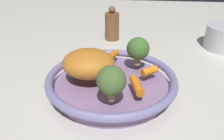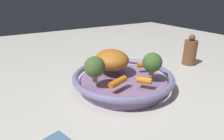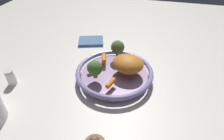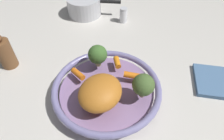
{
  "view_description": "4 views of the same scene",
  "coord_description": "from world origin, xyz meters",
  "px_view_note": "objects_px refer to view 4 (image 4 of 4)",
  "views": [
    {
      "loc": [
        0.05,
        -0.49,
        0.33
      ],
      "look_at": [
        0.0,
        -0.01,
        0.07
      ],
      "focal_mm": 37.4,
      "sensor_mm": 36.0,
      "label": 1
    },
    {
      "loc": [
        0.47,
        -0.32,
        0.29
      ],
      "look_at": [
        -0.02,
        -0.03,
        0.06
      ],
      "focal_mm": 31.41,
      "sensor_mm": 36.0,
      "label": 2
    },
    {
      "loc": [
        -0.14,
        0.6,
        0.52
      ],
      "look_at": [
        0.0,
        0.03,
        0.07
      ],
      "focal_mm": 30.42,
      "sensor_mm": 36.0,
      "label": 3
    },
    {
      "loc": [
        -0.32,
        -0.18,
        0.49
      ],
      "look_at": [
        0.03,
        -0.0,
        0.09
      ],
      "focal_mm": 31.87,
      "sensor_mm": 36.0,
      "label": 4
    }
  ],
  "objects_px": {
    "baby_carrot_back": "(78,74)",
    "salt_shaker": "(123,15)",
    "pepper_mill": "(5,53)",
    "dish_towel": "(211,81)",
    "baby_carrot_center": "(134,76)",
    "saucepan": "(84,6)",
    "baby_carrot_left": "(117,62)",
    "broccoli_floret_small": "(98,55)",
    "serving_bowl": "(107,90)",
    "roast_chicken_piece": "(100,92)",
    "broccoli_floret_mid": "(143,85)"
  },
  "relations": [
    {
      "from": "baby_carrot_left",
      "to": "broccoli_floret_mid",
      "type": "xyz_separation_m",
      "value": [
        -0.08,
        -0.11,
        0.04
      ]
    },
    {
      "from": "pepper_mill",
      "to": "dish_towel",
      "type": "relative_size",
      "value": 0.96
    },
    {
      "from": "baby_carrot_left",
      "to": "baby_carrot_center",
      "type": "relative_size",
      "value": 0.68
    },
    {
      "from": "salt_shaker",
      "to": "pepper_mill",
      "type": "height_order",
      "value": "pepper_mill"
    },
    {
      "from": "baby_carrot_back",
      "to": "broccoli_floret_mid",
      "type": "xyz_separation_m",
      "value": [
        0.02,
        -0.19,
        0.04
      ]
    },
    {
      "from": "broccoli_floret_small",
      "to": "broccoli_floret_mid",
      "type": "bearing_deg",
      "value": -106.87
    },
    {
      "from": "salt_shaker",
      "to": "pepper_mill",
      "type": "bearing_deg",
      "value": 151.82
    },
    {
      "from": "roast_chicken_piece",
      "to": "saucepan",
      "type": "distance_m",
      "value": 0.54
    },
    {
      "from": "serving_bowl",
      "to": "broccoli_floret_small",
      "type": "height_order",
      "value": "broccoli_floret_small"
    },
    {
      "from": "broccoli_floret_mid",
      "to": "salt_shaker",
      "type": "xyz_separation_m",
      "value": [
        0.39,
        0.23,
        -0.06
      ]
    },
    {
      "from": "baby_carrot_left",
      "to": "dish_towel",
      "type": "height_order",
      "value": "baby_carrot_left"
    },
    {
      "from": "baby_carrot_left",
      "to": "pepper_mill",
      "type": "xyz_separation_m",
      "value": [
        -0.13,
        0.35,
        -0.0
      ]
    },
    {
      "from": "broccoli_floret_small",
      "to": "dish_towel",
      "type": "xyz_separation_m",
      "value": [
        0.14,
        -0.34,
        -0.08
      ]
    },
    {
      "from": "baby_carrot_center",
      "to": "broccoli_floret_small",
      "type": "height_order",
      "value": "broccoli_floret_small"
    },
    {
      "from": "roast_chicken_piece",
      "to": "dish_towel",
      "type": "xyz_separation_m",
      "value": [
        0.25,
        -0.26,
        -0.07
      ]
    },
    {
      "from": "salt_shaker",
      "to": "serving_bowl",
      "type": "bearing_deg",
      "value": -161.88
    },
    {
      "from": "roast_chicken_piece",
      "to": "baby_carrot_left",
      "type": "relative_size",
      "value": 3.08
    },
    {
      "from": "saucepan",
      "to": "dish_towel",
      "type": "height_order",
      "value": "saucepan"
    },
    {
      "from": "baby_carrot_left",
      "to": "broccoli_floret_small",
      "type": "bearing_deg",
      "value": 119.51
    },
    {
      "from": "broccoli_floret_small",
      "to": "pepper_mill",
      "type": "distance_m",
      "value": 0.32
    },
    {
      "from": "roast_chicken_piece",
      "to": "saucepan",
      "type": "height_order",
      "value": "roast_chicken_piece"
    },
    {
      "from": "roast_chicken_piece",
      "to": "baby_carrot_back",
      "type": "height_order",
      "value": "roast_chicken_piece"
    },
    {
      "from": "broccoli_floret_mid",
      "to": "pepper_mill",
      "type": "relative_size",
      "value": 0.59
    },
    {
      "from": "baby_carrot_center",
      "to": "salt_shaker",
      "type": "distance_m",
      "value": 0.38
    },
    {
      "from": "baby_carrot_center",
      "to": "pepper_mill",
      "type": "distance_m",
      "value": 0.43
    },
    {
      "from": "salt_shaker",
      "to": "saucepan",
      "type": "xyz_separation_m",
      "value": [
        -0.02,
        0.19,
        0.01
      ]
    },
    {
      "from": "dish_towel",
      "to": "baby_carrot_left",
      "type": "bearing_deg",
      "value": 110.87
    },
    {
      "from": "serving_bowl",
      "to": "saucepan",
      "type": "bearing_deg",
      "value": 40.24
    },
    {
      "from": "baby_carrot_center",
      "to": "broccoli_floret_mid",
      "type": "xyz_separation_m",
      "value": [
        -0.05,
        -0.04,
        0.04
      ]
    },
    {
      "from": "baby_carrot_left",
      "to": "dish_towel",
      "type": "relative_size",
      "value": 0.3
    },
    {
      "from": "serving_bowl",
      "to": "broccoli_floret_mid",
      "type": "xyz_separation_m",
      "value": [
        0.01,
        -0.1,
        0.07
      ]
    },
    {
      "from": "baby_carrot_center",
      "to": "saucepan",
      "type": "height_order",
      "value": "saucepan"
    },
    {
      "from": "serving_bowl",
      "to": "roast_chicken_piece",
      "type": "height_order",
      "value": "roast_chicken_piece"
    },
    {
      "from": "serving_bowl",
      "to": "roast_chicken_piece",
      "type": "relative_size",
      "value": 2.56
    },
    {
      "from": "baby_carrot_back",
      "to": "broccoli_floret_mid",
      "type": "height_order",
      "value": "broccoli_floret_mid"
    },
    {
      "from": "serving_bowl",
      "to": "pepper_mill",
      "type": "bearing_deg",
      "value": 95.85
    },
    {
      "from": "broccoli_floret_mid",
      "to": "saucepan",
      "type": "distance_m",
      "value": 0.56
    },
    {
      "from": "salt_shaker",
      "to": "baby_carrot_back",
      "type": "bearing_deg",
      "value": -174.6
    },
    {
      "from": "serving_bowl",
      "to": "roast_chicken_piece",
      "type": "bearing_deg",
      "value": -168.93
    },
    {
      "from": "broccoli_floret_mid",
      "to": "pepper_mill",
      "type": "height_order",
      "value": "pepper_mill"
    },
    {
      "from": "serving_bowl",
      "to": "salt_shaker",
      "type": "xyz_separation_m",
      "value": [
        0.4,
        0.13,
        0.01
      ]
    },
    {
      "from": "baby_carrot_left",
      "to": "dish_towel",
      "type": "bearing_deg",
      "value": -69.13
    },
    {
      "from": "baby_carrot_left",
      "to": "baby_carrot_back",
      "type": "height_order",
      "value": "same"
    },
    {
      "from": "broccoli_floret_mid",
      "to": "baby_carrot_back",
      "type": "bearing_deg",
      "value": 95.46
    },
    {
      "from": "baby_carrot_back",
      "to": "salt_shaker",
      "type": "height_order",
      "value": "baby_carrot_back"
    },
    {
      "from": "baby_carrot_left",
      "to": "baby_carrot_back",
      "type": "bearing_deg",
      "value": 140.5
    },
    {
      "from": "baby_carrot_center",
      "to": "saucepan",
      "type": "xyz_separation_m",
      "value": [
        0.31,
        0.37,
        -0.02
      ]
    },
    {
      "from": "dish_towel",
      "to": "pepper_mill",
      "type": "bearing_deg",
      "value": 110.35
    },
    {
      "from": "roast_chicken_piece",
      "to": "broccoli_floret_mid",
      "type": "bearing_deg",
      "value": -55.61
    },
    {
      "from": "serving_bowl",
      "to": "baby_carrot_center",
      "type": "relative_size",
      "value": 5.37
    }
  ]
}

